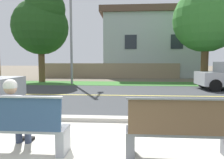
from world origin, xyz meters
name	(u,v)px	position (x,y,z in m)	size (l,w,h in m)	color
ground_plane	(117,91)	(0.00, 8.00, 0.00)	(140.00, 140.00, 0.00)	#665B4C
sidewalk_pavement	(96,154)	(0.00, 0.40, 0.01)	(44.00, 3.60, 0.01)	beige
curb_edge	(107,119)	(0.00, 2.35, 0.06)	(44.00, 0.30, 0.11)	#ADA89E
street_asphalt	(116,95)	(0.00, 6.50, 0.00)	(52.00, 8.00, 0.01)	#383A3D
road_centre_line	(116,95)	(0.00, 6.50, 0.01)	(48.00, 0.14, 0.01)	#E0CC4C
far_verge_grass	(120,83)	(0.00, 11.76, 0.01)	(48.00, 2.80, 0.02)	#38702D
bench_left	(15,128)	(-1.35, 0.32, 0.45)	(1.72, 0.48, 1.01)	#9EA0A8
bench_right	(181,131)	(1.35, 0.32, 0.45)	(1.72, 0.48, 1.01)	slate
seated_person_grey	(14,112)	(-1.45, 0.49, 0.68)	(0.52, 0.68, 1.25)	#333D56
streetlamp	(72,21)	(-3.36, 11.55, 4.37)	(0.24, 2.10, 7.71)	gray
shade_tree_far_left	(42,23)	(-5.92, 12.59, 4.48)	(4.18, 4.18, 6.89)	brown
shade_tree_left	(209,14)	(5.94, 11.72, 4.73)	(4.41, 4.41, 7.27)	brown
garden_wall	(109,71)	(-1.18, 16.63, 0.70)	(13.00, 0.36, 1.40)	gray
house_across_street	(150,44)	(2.92, 19.83, 3.41)	(10.08, 6.91, 6.72)	#A3ADB2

